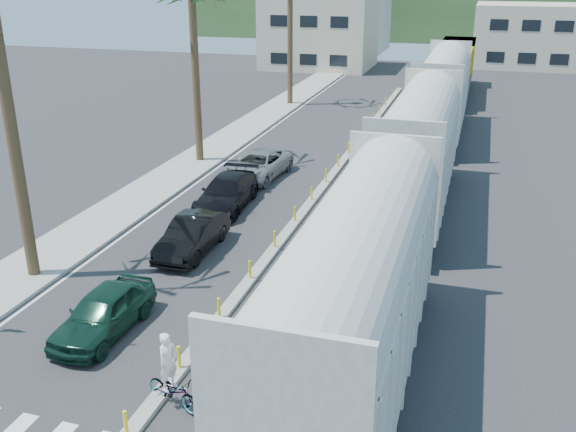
# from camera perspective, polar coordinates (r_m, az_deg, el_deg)

# --- Properties ---
(ground) EXTENTS (140.00, 140.00, 0.00)m
(ground) POSITION_cam_1_polar(r_m,az_deg,el_deg) (18.10, -12.44, -16.82)
(ground) COLOR #28282B
(ground) RESTS_ON ground
(sidewalk) EXTENTS (3.00, 90.00, 0.15)m
(sidewalk) POSITION_cam_1_polar(r_m,az_deg,el_deg) (41.97, -6.39, 6.05)
(sidewalk) COLOR gray
(sidewalk) RESTS_ON ground
(rails) EXTENTS (1.56, 100.00, 0.06)m
(rails) POSITION_cam_1_polar(r_m,az_deg,el_deg) (41.75, 12.72, 5.51)
(rails) COLOR black
(rails) RESTS_ON ground
(median) EXTENTS (0.45, 60.00, 0.85)m
(median) POSITION_cam_1_polar(r_m,az_deg,el_deg) (34.79, 3.36, 2.95)
(median) COLOR gray
(median) RESTS_ON ground
(lane_markings) EXTENTS (9.42, 90.00, 0.01)m
(lane_markings) POSITION_cam_1_polar(r_m,az_deg,el_deg) (39.99, 2.06, 5.30)
(lane_markings) COLOR silver
(lane_markings) RESTS_ON ground
(freight_train) EXTENTS (3.00, 60.94, 5.85)m
(freight_train) POSITION_cam_1_polar(r_m,az_deg,el_deg) (36.24, 12.41, 7.87)
(freight_train) COLOR #AFADA1
(freight_train) RESTS_ON ground
(buildings) EXTENTS (38.00, 27.00, 10.00)m
(buildings) POSITION_cam_1_polar(r_m,az_deg,el_deg) (85.26, 7.62, 16.66)
(buildings) COLOR beige
(buildings) RESTS_ON ground
(car_lead) EXTENTS (1.93, 4.42, 1.48)m
(car_lead) POSITION_cam_1_polar(r_m,az_deg,el_deg) (21.48, -16.08, -8.23)
(car_lead) COLOR #103224
(car_lead) RESTS_ON ground
(car_second) EXTENTS (1.59, 4.54, 1.49)m
(car_second) POSITION_cam_1_polar(r_m,az_deg,el_deg) (26.57, -8.49, -1.70)
(car_second) COLOR black
(car_second) RESTS_ON ground
(car_third) EXTENTS (2.75, 5.52, 1.53)m
(car_third) POSITION_cam_1_polar(r_m,az_deg,el_deg) (31.32, -5.47, 2.08)
(car_third) COLOR black
(car_third) RESTS_ON ground
(car_rear) EXTENTS (3.44, 5.74, 1.47)m
(car_rear) POSITION_cam_1_polar(r_m,az_deg,el_deg) (35.70, -2.68, 4.53)
(car_rear) COLOR #929597
(car_rear) RESTS_ON ground
(cyclist) EXTENTS (1.75, 2.20, 2.21)m
(cyclist) POSITION_cam_1_polar(r_m,az_deg,el_deg) (17.85, -10.22, -14.49)
(cyclist) COLOR #9EA0A5
(cyclist) RESTS_ON ground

